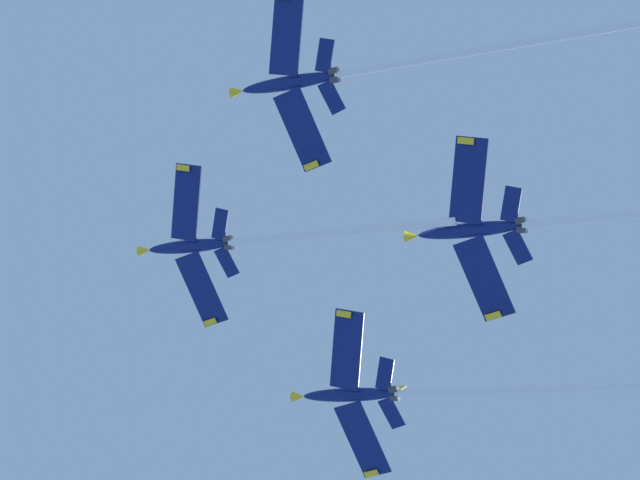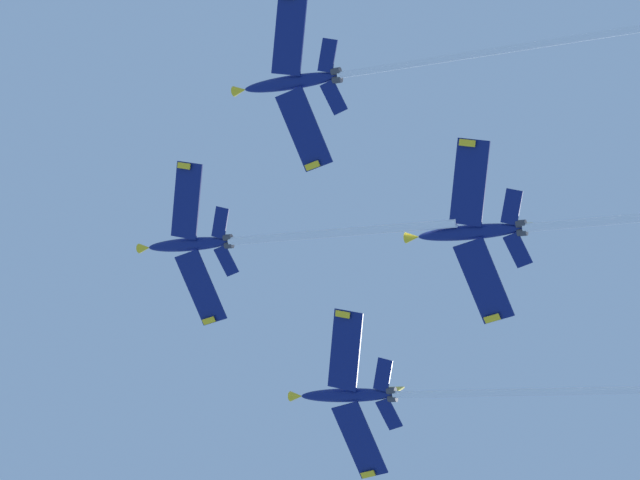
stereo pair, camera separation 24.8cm
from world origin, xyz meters
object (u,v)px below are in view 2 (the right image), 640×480
jet_right_wing (399,394)px  jet_lead (240,240)px  jet_left_wing (352,73)px  jet_slot (537,227)px

jet_right_wing → jet_lead: bearing=-142.3°
jet_left_wing → jet_right_wing: (7.85, 34.94, 0.30)m
jet_lead → jet_left_wing: jet_lead is taller
jet_slot → jet_right_wing: bearing=120.4°
jet_right_wing → jet_slot: size_ratio=1.04×
jet_right_wing → jet_left_wing: bearing=-102.7°
jet_left_wing → jet_slot: 25.86m
jet_lead → jet_right_wing: (19.23, 14.85, -8.77)m
jet_right_wing → jet_slot: jet_right_wing is taller
jet_left_wing → jet_slot: bearing=35.7°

